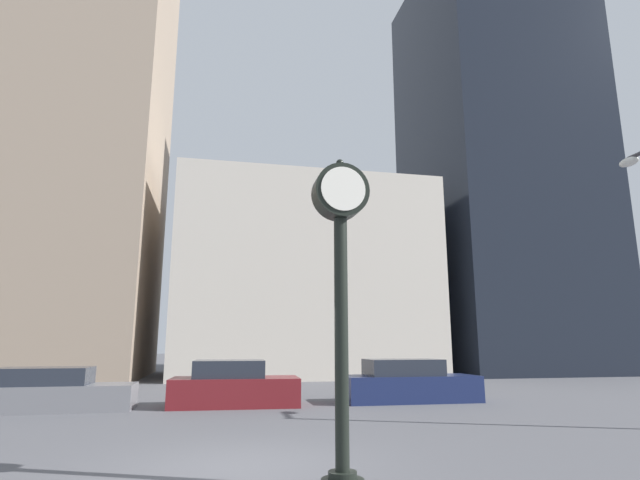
# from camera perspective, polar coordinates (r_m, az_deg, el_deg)

# --- Properties ---
(ground_plane) EXTENTS (200.00, 200.00, 0.00)m
(ground_plane) POSITION_cam_1_polar(r_m,az_deg,el_deg) (8.92, -8.90, -24.29)
(ground_plane) COLOR #515156
(building_tall_tower) EXTENTS (12.57, 12.00, 33.14)m
(building_tall_tower) POSITION_cam_1_polar(r_m,az_deg,el_deg) (37.23, -27.45, 12.73)
(building_tall_tower) COLOR gray
(building_tall_tower) RESTS_ON ground_plane
(building_storefront_row) EXTENTS (15.59, 12.00, 11.92)m
(building_storefront_row) POSITION_cam_1_polar(r_m,az_deg,el_deg) (33.38, -2.42, -4.89)
(building_storefront_row) COLOR beige
(building_storefront_row) RESTS_ON ground_plane
(building_glass_modern) EXTENTS (11.69, 12.00, 30.95)m
(building_glass_modern) POSITION_cam_1_polar(r_m,az_deg,el_deg) (41.01, 19.51, 8.17)
(building_glass_modern) COLOR black
(building_glass_modern) RESTS_ON ground_plane
(street_clock) EXTENTS (0.85, 0.60, 4.80)m
(street_clock) POSITION_cam_1_polar(r_m,az_deg,el_deg) (7.51, 2.39, -2.98)
(street_clock) COLOR black
(street_clock) RESTS_ON ground_plane
(car_grey) EXTENTS (4.80, 1.79, 1.26)m
(car_grey) POSITION_cam_1_polar(r_m,az_deg,el_deg) (17.58, -28.61, -15.04)
(car_grey) COLOR slate
(car_grey) RESTS_ON ground_plane
(car_maroon) EXTENTS (4.15, 2.14, 1.43)m
(car_maroon) POSITION_cam_1_polar(r_m,az_deg,el_deg) (16.96, -9.82, -16.17)
(car_maroon) COLOR maroon
(car_maroon) RESTS_ON ground_plane
(car_navy) EXTENTS (4.69, 1.82, 1.43)m
(car_navy) POSITION_cam_1_polar(r_m,az_deg,el_deg) (18.21, 10.07, -15.85)
(car_navy) COLOR #19234C
(car_navy) RESTS_ON ground_plane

